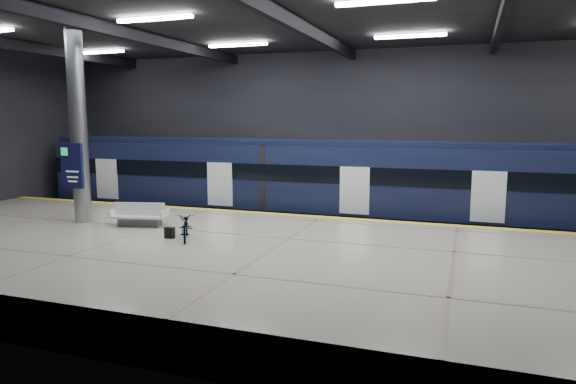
% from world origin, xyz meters
% --- Properties ---
extents(ground, '(30.00, 30.00, 0.00)m').
position_xyz_m(ground, '(0.00, 0.00, 0.00)').
color(ground, black).
rests_on(ground, ground).
extents(room_shell, '(30.10, 16.10, 8.05)m').
position_xyz_m(room_shell, '(-0.00, 0.00, 5.72)').
color(room_shell, black).
rests_on(room_shell, ground).
extents(platform, '(30.00, 11.00, 1.10)m').
position_xyz_m(platform, '(0.00, -2.50, 0.55)').
color(platform, '#B6AE9A').
rests_on(platform, ground).
extents(safety_strip, '(30.00, 0.40, 0.01)m').
position_xyz_m(safety_strip, '(0.00, 2.75, 1.11)').
color(safety_strip, yellow).
rests_on(safety_strip, platform).
extents(rails, '(30.00, 1.52, 0.16)m').
position_xyz_m(rails, '(0.00, 5.50, 0.08)').
color(rails, gray).
rests_on(rails, ground).
extents(train, '(29.40, 2.84, 3.79)m').
position_xyz_m(train, '(-0.19, 5.50, 2.06)').
color(train, black).
rests_on(train, ground).
extents(bench, '(2.02, 1.18, 0.84)m').
position_xyz_m(bench, '(-5.57, -0.97, 1.39)').
color(bench, '#595B60').
rests_on(bench, platform).
extents(bicycle, '(1.31, 1.76, 0.88)m').
position_xyz_m(bicycle, '(-2.96, -2.23, 1.54)').
color(bicycle, '#99999E').
rests_on(bicycle, platform).
extents(pannier_bag, '(0.30, 0.18, 0.35)m').
position_xyz_m(pannier_bag, '(-3.56, -2.23, 1.28)').
color(pannier_bag, black).
rests_on(pannier_bag, platform).
extents(info_column, '(0.90, 0.78, 6.90)m').
position_xyz_m(info_column, '(-8.00, -1.03, 4.46)').
color(info_column, '#9EA0A5').
rests_on(info_column, platform).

